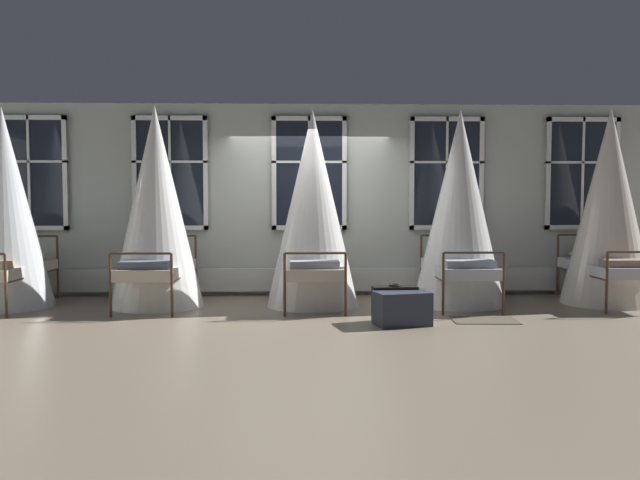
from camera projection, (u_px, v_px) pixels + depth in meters
The scene contains 11 objects.
ground at pixel (310, 305), 9.81m from camera, with size 26.53×26.53×0.00m, color gray.
back_wall_with_windows at pixel (309, 200), 10.78m from camera, with size 14.26×0.10×3.01m, color #B2B7AD.
window_bank at pixel (309, 227), 10.69m from camera, with size 9.84×0.10×2.74m.
cot_first at pixel (4, 211), 9.51m from camera, with size 1.31×1.83×2.81m.
cot_second at pixel (156, 210), 9.58m from camera, with size 1.31×1.83×2.83m.
cot_third at pixel (313, 212), 9.64m from camera, with size 1.31×1.83×2.78m.
cot_fourth at pixel (459, 211), 9.72m from camera, with size 1.31×1.83×2.79m.
cot_fifth at pixel (609, 210), 9.82m from camera, with size 1.31×1.83×2.83m.
rug_fourth at pixel (484, 320), 8.53m from camera, with size 0.80×0.56×0.01m, color brown.
suitcase_dark at pixel (395, 304), 8.45m from camera, with size 0.57×0.24×0.47m.
travel_trunk at pixel (402, 309), 8.20m from camera, with size 0.64×0.40×0.41m, color #2D3342.
Camera 1 is at (-0.16, -9.73, 1.54)m, focal length 38.21 mm.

